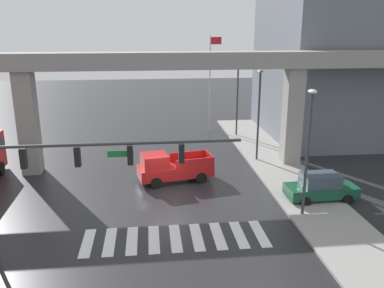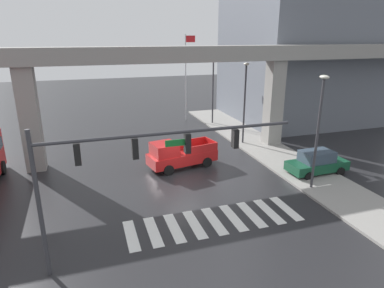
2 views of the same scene
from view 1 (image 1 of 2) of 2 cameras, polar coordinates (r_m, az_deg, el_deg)
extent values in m
plane|color=#232326|center=(25.91, -3.22, -7.24)|extent=(120.00, 120.00, 0.00)
cube|color=silver|center=(21.18, -14.66, -13.47)|extent=(0.55, 2.80, 0.01)
cube|color=silver|center=(21.04, -11.61, -13.47)|extent=(0.55, 2.80, 0.01)
cube|color=silver|center=(20.96, -8.54, -13.43)|extent=(0.55, 2.80, 0.01)
cube|color=silver|center=(20.93, -5.45, -13.35)|extent=(0.55, 2.80, 0.01)
cube|color=silver|center=(20.96, -2.36, -13.23)|extent=(0.55, 2.80, 0.01)
cube|color=silver|center=(21.05, 0.71, -13.08)|extent=(0.55, 2.80, 0.01)
cube|color=silver|center=(21.20, 3.74, -12.90)|extent=(0.55, 2.80, 0.01)
cube|color=silver|center=(21.40, 6.71, -12.68)|extent=(0.55, 2.80, 0.01)
cube|color=silver|center=(21.66, 9.62, -12.44)|extent=(0.55, 2.80, 0.01)
cube|color=gray|center=(29.10, -4.06, 11.75)|extent=(52.54, 1.84, 1.20)
cube|color=gray|center=(30.96, -22.29, 2.74)|extent=(1.30, 1.30, 7.45)
cube|color=gray|center=(31.68, 14.08, 3.76)|extent=(1.30, 1.30, 7.45)
cube|color=gray|center=(29.34, 13.48, -4.64)|extent=(4.00, 36.00, 0.15)
cube|color=red|center=(27.87, -2.38, -3.76)|extent=(5.37, 2.86, 0.80)
cube|color=red|center=(27.27, -5.34, -2.39)|extent=(2.01, 2.05, 0.90)
cube|color=#3F5160|center=(27.18, -6.30, -2.48)|extent=(0.42, 1.66, 0.77)
cube|color=red|center=(27.15, 0.43, -2.73)|extent=(2.62, 0.61, 0.60)
cube|color=red|center=(28.73, -0.64, -1.65)|extent=(2.62, 0.61, 0.60)
cube|color=red|center=(28.35, 2.49, -1.91)|extent=(0.44, 1.73, 0.60)
cylinder|color=black|center=(26.85, -5.13, -5.53)|extent=(0.80, 0.42, 0.76)
cylinder|color=black|center=(28.50, -5.92, -4.24)|extent=(0.80, 0.42, 0.76)
cylinder|color=black|center=(27.63, 1.30, -4.82)|extent=(0.80, 0.42, 0.76)
cylinder|color=black|center=(29.24, 0.16, -3.61)|extent=(0.80, 0.42, 0.76)
cylinder|color=black|center=(32.27, -25.62, -3.15)|extent=(0.37, 0.97, 0.96)
cube|color=#14472D|center=(26.14, 17.86, -6.30)|extent=(4.35, 1.89, 0.64)
cube|color=#384756|center=(25.85, 17.79, -4.89)|extent=(2.28, 1.56, 0.76)
cylinder|color=black|center=(27.55, 19.55, -6.01)|extent=(0.65, 0.26, 0.64)
cylinder|color=black|center=(26.16, 21.26, -7.39)|extent=(0.65, 0.26, 0.64)
cylinder|color=black|center=(26.45, 14.38, -6.49)|extent=(0.65, 0.26, 0.64)
cylinder|color=black|center=(25.01, 15.86, -7.97)|extent=(0.65, 0.26, 0.64)
cylinder|color=#38383D|center=(17.21, -10.86, 0.03)|extent=(10.80, 0.14, 0.14)
cube|color=black|center=(18.08, -22.86, -1.93)|extent=(0.24, 0.32, 0.84)
sphere|color=red|center=(18.00, -22.95, -1.14)|extent=(0.17, 0.17, 0.17)
cube|color=black|center=(17.56, -15.98, -1.76)|extent=(0.24, 0.32, 0.84)
sphere|color=red|center=(17.49, -16.04, -0.95)|extent=(0.17, 0.17, 0.17)
cube|color=black|center=(17.32, -8.79, -1.56)|extent=(0.24, 0.32, 0.84)
sphere|color=red|center=(17.24, -8.83, -0.74)|extent=(0.17, 0.17, 0.17)
cube|color=black|center=(17.35, -1.52, -1.34)|extent=(0.24, 0.32, 0.84)
sphere|color=red|center=(17.27, -1.52, -0.51)|extent=(0.17, 0.17, 0.17)
cube|color=#19722D|center=(17.32, -10.16, -1.38)|extent=(1.10, 0.04, 0.28)
cylinder|color=#38383D|center=(22.68, 16.04, -1.89)|extent=(0.16, 0.16, 7.00)
ellipsoid|color=beige|center=(21.87, 16.78, 7.16)|extent=(0.44, 0.70, 0.24)
cylinder|color=#38383D|center=(31.70, 9.43, 3.63)|extent=(0.16, 0.16, 7.00)
ellipsoid|color=beige|center=(31.12, 9.74, 10.14)|extent=(0.44, 0.70, 0.24)
cylinder|color=#38383D|center=(38.93, 6.46, 6.09)|extent=(0.16, 0.16, 7.00)
ellipsoid|color=beige|center=(38.46, 6.63, 11.40)|extent=(0.44, 0.70, 0.24)
cylinder|color=silver|center=(40.89, 2.56, 8.48)|extent=(0.12, 0.12, 9.56)
cube|color=red|center=(40.62, 3.43, 14.48)|extent=(1.10, 0.04, 0.70)
camera|label=2|loc=(6.14, -56.76, -0.05)|focal=31.12mm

